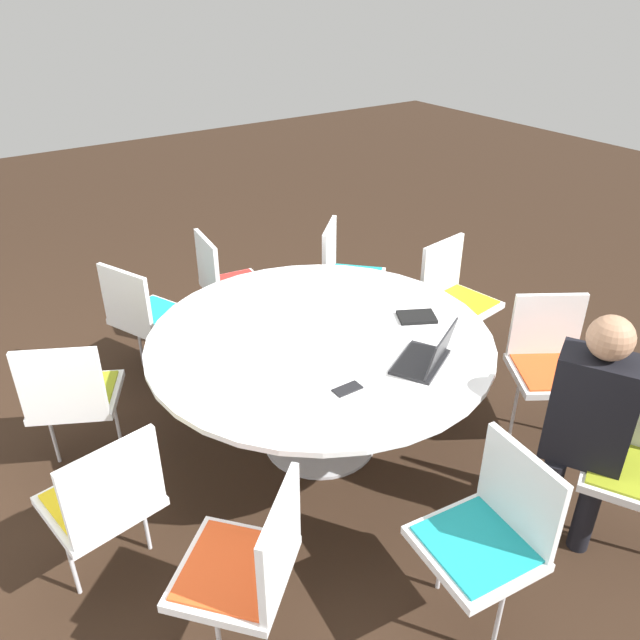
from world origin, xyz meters
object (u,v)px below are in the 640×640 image
Objects in this scene: chair_8 at (249,563)px; chair_9 at (491,529)px; chair_7 at (105,497)px; person_0 at (590,416)px; cell_phone at (347,389)px; chair_3 at (346,270)px; laptop at (429,356)px; chair_4 at (226,280)px; chair_0 at (639,454)px; chair_1 at (550,358)px; chair_5 at (144,312)px; chair_6 at (72,393)px; spiral_notebook at (417,317)px; chair_2 at (454,292)px; handbag at (400,319)px.

chair_8 is 1.00× the size of chair_9.
chair_7 is at bearing 76.99° from chair_8.
person_0 is 1.11m from cell_phone.
chair_3 is 2.52m from chair_9.
person_0 reaches higher than chair_3.
laptop is at bearing -18.64° from chair_7.
chair_4 is 1.85m from cell_phone.
chair_0 and chair_9 have the same top height.
chair_5 is (1.86, 1.73, 0.00)m from chair_1.
chair_6 is at bearing 18.04° from chair_0.
chair_1 is 3.38× the size of spiral_notebook.
chair_6 is 3.38× the size of spiral_notebook.
chair_2 and chair_3 have the same top height.
chair_0 is 6.16× the size of cell_phone.
spiral_notebook is at bearing -5.27° from chair_7.
chair_9 is (-1.59, 1.39, 0.00)m from chair_2.
chair_6 is (-0.42, 2.12, 0.00)m from chair_3.
chair_2 is 0.58m from handbag.
chair_3 is (0.72, 0.40, 0.00)m from chair_2.
chair_0 is at bearing -56.32° from chair_8.
cell_phone is (0.44, -0.79, 0.22)m from chair_8.
person_0 is 2.09m from handbag.
chair_8 is 2.40× the size of handbag.
chair_9 is 0.71× the size of person_0.
laptop reaches higher than chair_9.
chair_2 is 1.00× the size of chair_9.
chair_2 and chair_4 have the same top height.
laptop reaches higher than chair_1.
chair_1 is at bearing 177.74° from handbag.
chair_4 is 1.57m from spiral_notebook.
chair_1 is 2.50m from chair_7.
handbag is at bearing -44.56° from person_0.
chair_7 is 3.38× the size of spiral_notebook.
chair_3 reaches higher than handbag.
chair_3 is 1.20m from spiral_notebook.
person_0 is (-0.96, -1.94, 0.19)m from chair_7.
chair_4 is at bearing 59.95° from handbag.
spiral_notebook is at bearing -22.32° from chair_9.
chair_3 is 0.57m from handbag.
person_0 is at bearing 3.86° from chair_5.
chair_8 is at bearing 46.93° from chair_0.
laptop is (0.70, 0.35, 0.08)m from person_0.
chair_3 and chair_9 have the same top height.
person_0 is 2.99× the size of laptop.
chair_8 is at bearing 51.12° from person_0.
person_0 is 1.09m from spiral_notebook.
handbag is at bearing 66.86° from chair_4.
chair_3 is 3.38× the size of spiral_notebook.
laptop reaches higher than chair_4.
cell_phone is at bearing -17.37° from chair_6.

